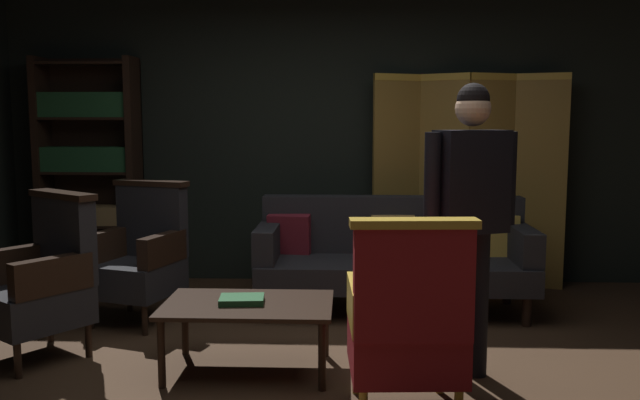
# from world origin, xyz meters

# --- Properties ---
(ground_plane) EXTENTS (10.00, 10.00, 0.00)m
(ground_plane) POSITION_xyz_m (0.00, 0.00, 0.00)
(ground_plane) COLOR #3D2819
(back_wall) EXTENTS (7.20, 0.10, 2.80)m
(back_wall) POSITION_xyz_m (0.00, 2.45, 1.40)
(back_wall) COLOR black
(back_wall) RESTS_ON ground_plane
(folding_screen) EXTENTS (1.70, 0.26, 1.90)m
(folding_screen) POSITION_xyz_m (1.25, 2.21, 0.99)
(folding_screen) COLOR olive
(folding_screen) RESTS_ON ground_plane
(bookshelf) EXTENTS (0.90, 0.32, 2.05)m
(bookshelf) POSITION_xyz_m (-2.15, 2.19, 1.09)
(bookshelf) COLOR black
(bookshelf) RESTS_ON ground_plane
(velvet_couch) EXTENTS (2.12, 0.78, 0.88)m
(velvet_couch) POSITION_xyz_m (0.55, 1.45, 0.45)
(velvet_couch) COLOR black
(velvet_couch) RESTS_ON ground_plane
(coffee_table) EXTENTS (1.00, 0.64, 0.42)m
(coffee_table) POSITION_xyz_m (-0.40, 0.09, 0.37)
(coffee_table) COLOR black
(coffee_table) RESTS_ON ground_plane
(armchair_gilt_accent) EXTENTS (0.62, 0.61, 1.04)m
(armchair_gilt_accent) POSITION_xyz_m (0.49, -0.49, 0.49)
(armchair_gilt_accent) COLOR gold
(armchair_gilt_accent) RESTS_ON ground_plane
(armchair_wing_left) EXTENTS (0.73, 0.72, 1.04)m
(armchair_wing_left) POSITION_xyz_m (-1.35, 1.08, 0.49)
(armchair_wing_left) COLOR black
(armchair_wing_left) RESTS_ON ground_plane
(armchair_wing_right) EXTENTS (0.81, 0.81, 1.04)m
(armchair_wing_right) POSITION_xyz_m (-1.73, 0.30, 0.49)
(armchair_wing_right) COLOR black
(armchair_wing_right) RESTS_ON ground_plane
(standing_figure) EXTENTS (0.55, 0.35, 1.70)m
(standing_figure) POSITION_xyz_m (0.89, 0.06, 1.03)
(standing_figure) COLOR black
(standing_figure) RESTS_ON ground_plane
(book_green_cloth) EXTENTS (0.28, 0.22, 0.04)m
(book_green_cloth) POSITION_xyz_m (-0.43, 0.09, 0.44)
(book_green_cloth) COLOR #1E4C28
(book_green_cloth) RESTS_ON coffee_table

